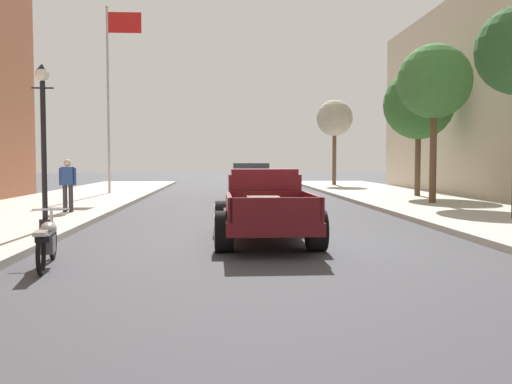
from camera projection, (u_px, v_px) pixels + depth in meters
name	position (u px, v px, depth m)	size (l,w,h in m)	color
ground_plane	(265.00, 241.00, 12.40)	(140.00, 140.00, 0.00)	#3D3D42
hotrod_truck_maroon	(264.00, 206.00, 12.58)	(2.23, 4.96, 1.58)	#510F14
motorcycle_parked	(47.00, 241.00, 9.41)	(0.64, 2.10, 0.93)	black
car_background_red	(251.00, 183.00, 24.99)	(1.98, 4.36, 1.65)	#AD1E1E
pedestrian_sidewalk_left	(68.00, 182.00, 17.74)	(0.53, 0.22, 1.65)	#333338
street_lamp_near	(44.00, 134.00, 13.17)	(0.50, 0.32, 3.85)	black
flagpole	(113.00, 79.00, 27.87)	(1.74, 0.16, 9.16)	#B2B2B7
street_tree_second	(434.00, 82.00, 21.44)	(2.80, 2.80, 6.01)	brown
street_tree_third	(419.00, 105.00, 25.87)	(3.19, 3.19, 5.77)	brown
street_tree_farthest	(335.00, 119.00, 37.53)	(2.38, 2.38, 5.60)	brown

